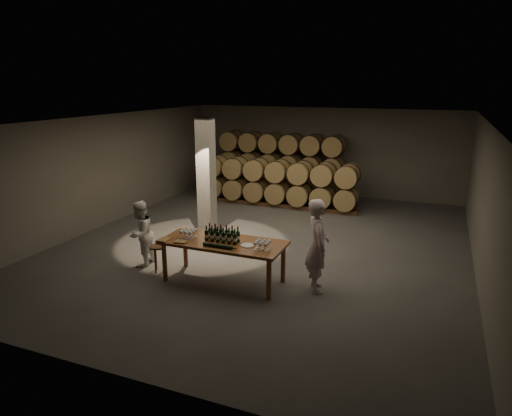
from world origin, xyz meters
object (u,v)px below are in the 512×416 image
at_px(bottle_cluster, 222,236).
at_px(stool, 158,251).
at_px(tasting_table, 223,246).
at_px(plate, 247,245).
at_px(person_man, 318,246).
at_px(notebook_near, 181,242).
at_px(person_woman, 140,234).

height_order(bottle_cluster, stool, bottle_cluster).
relative_size(tasting_table, plate, 9.29).
xyz_separation_m(tasting_table, bottle_cluster, (-0.01, -0.02, 0.23)).
bearing_deg(tasting_table, person_man, 9.64).
xyz_separation_m(bottle_cluster, stool, (-1.57, -0.05, -0.53)).
relative_size(bottle_cluster, person_man, 0.38).
xyz_separation_m(notebook_near, person_man, (2.71, 0.72, 0.04)).
xyz_separation_m(plate, person_man, (1.35, 0.39, 0.05)).
relative_size(bottle_cluster, plate, 2.63).
height_order(tasting_table, bottle_cluster, bottle_cluster).
height_order(notebook_near, stool, notebook_near).
bearing_deg(person_man, bottle_cluster, 76.59).
height_order(notebook_near, person_woman, person_woman).
height_order(plate, notebook_near, notebook_near).
relative_size(bottle_cluster, stool, 1.22).
relative_size(notebook_near, person_man, 0.13).
bearing_deg(person_woman, plate, 79.77).
xyz_separation_m(tasting_table, notebook_near, (-0.78, -0.39, 0.12)).
distance_m(tasting_table, person_man, 1.96).
distance_m(plate, notebook_near, 1.40).
distance_m(notebook_near, person_man, 2.80).
distance_m(notebook_near, person_woman, 1.46).
distance_m(plate, stool, 2.20).
xyz_separation_m(tasting_table, person_woman, (-2.15, 0.10, -0.03)).
height_order(notebook_near, person_man, person_man).
bearing_deg(stool, person_woman, 163.18).
height_order(plate, person_man, person_man).
relative_size(tasting_table, person_man, 1.36).
bearing_deg(bottle_cluster, stool, -178.02).
distance_m(bottle_cluster, person_man, 1.97).
distance_m(person_man, person_woman, 4.09).
bearing_deg(notebook_near, plate, 7.29).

